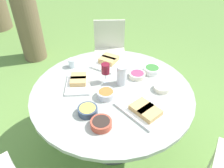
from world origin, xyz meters
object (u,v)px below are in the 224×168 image
(dining_table, at_px, (112,98))
(water_pitcher, at_px, (122,75))
(chair_near_left, at_px, (110,47))
(wine_glass, at_px, (106,69))

(dining_table, distance_m, water_pitcher, 0.23)
(chair_near_left, distance_m, water_pitcher, 1.25)
(chair_near_left, distance_m, wine_glass, 1.23)
(water_pitcher, distance_m, wine_glass, 0.16)
(chair_near_left, relative_size, wine_glass, 4.61)
(dining_table, distance_m, wine_glass, 0.27)
(wine_glass, bearing_deg, water_pitcher, -29.09)
(dining_table, relative_size, chair_near_left, 1.65)
(dining_table, xyz_separation_m, water_pitcher, (0.11, 0.06, 0.19))
(dining_table, height_order, water_pitcher, water_pitcher)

